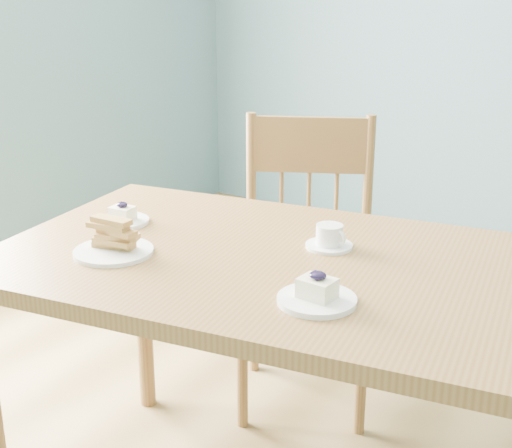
# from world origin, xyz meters

# --- Properties ---
(room) EXTENTS (5.01, 5.01, 2.71)m
(room) POSITION_xyz_m (0.00, 0.00, 1.35)
(room) COLOR olive
(room) RESTS_ON ground
(dining_table) EXTENTS (1.64, 1.12, 0.81)m
(dining_table) POSITION_xyz_m (-0.32, -0.07, 0.73)
(dining_table) COLOR brown
(dining_table) RESTS_ON ground
(dining_chair) EXTENTS (0.62, 0.61, 1.02)m
(dining_chair) POSITION_xyz_m (-0.63, 0.55, 0.52)
(dining_chair) COLOR brown
(dining_chair) RESTS_ON ground
(cheesecake_plate_near) EXTENTS (0.17, 0.17, 0.07)m
(cheesecake_plate_near) POSITION_xyz_m (-0.14, -0.26, 0.82)
(cheesecake_plate_near) COLOR white
(cheesecake_plate_near) RESTS_ON dining_table
(cheesecake_plate_far) EXTENTS (0.15, 0.15, 0.06)m
(cheesecake_plate_far) POSITION_xyz_m (-0.86, -0.10, 0.82)
(cheesecake_plate_far) COLOR white
(cheesecake_plate_far) RESTS_ON dining_table
(coffee_cup) EXTENTS (0.12, 0.12, 0.06)m
(coffee_cup) POSITION_xyz_m (-0.28, 0.05, 0.83)
(coffee_cup) COLOR white
(coffee_cup) RESTS_ON dining_table
(biscotti_plate) EXTENTS (0.20, 0.20, 0.09)m
(biscotti_plate) POSITION_xyz_m (-0.71, -0.29, 0.84)
(biscotti_plate) COLOR white
(biscotti_plate) RESTS_ON dining_table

